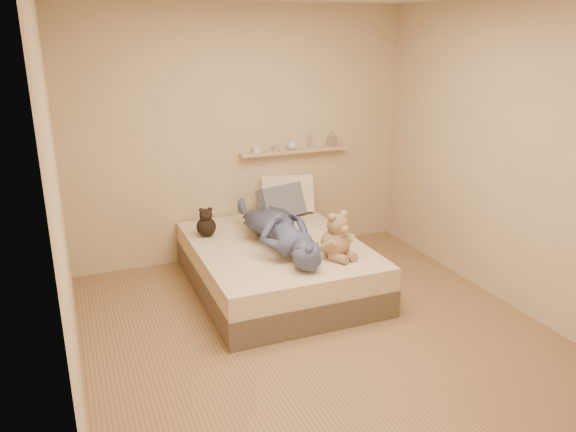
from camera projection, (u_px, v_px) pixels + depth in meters
name	position (u px, v px, depth m)	size (l,w,h in m)	color
room	(321.00, 177.00, 4.12)	(3.80, 3.80, 3.80)	olive
bed	(277.00, 266.00, 5.27)	(1.50, 1.90, 0.45)	brown
game_console	(301.00, 246.00, 4.73)	(0.18, 0.13, 0.06)	silver
teddy_bear	(337.00, 239.00, 4.82)	(0.33, 0.34, 0.42)	#9F7857
dark_plush	(206.00, 224.00, 5.34)	(0.19, 0.19, 0.29)	black
pillow_cream	(287.00, 194.00, 6.03)	(0.55, 0.16, 0.40)	beige
pillow_grey	(281.00, 202.00, 5.87)	(0.50, 0.14, 0.34)	slate
person	(278.00, 228.00, 5.07)	(0.53, 1.45, 0.35)	#3F4764
wall_shelf	(294.00, 151.00, 5.99)	(1.20, 0.12, 0.03)	tan
shelf_bottles	(299.00, 143.00, 5.99)	(0.96, 0.10, 0.18)	silver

